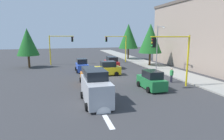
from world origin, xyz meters
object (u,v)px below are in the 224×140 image
Objects in this scene: traffic_signal_far_left at (117,44)px; tree_opposite_side at (28,42)px; street_lamp_curbside at (158,43)px; pedestrian_crossing at (172,75)px; tree_roadside_far at (128,36)px; traffic_signal_near_left at (173,51)px; traffic_signal_far_right at (60,44)px; car_red at (112,63)px; car_orange at (89,77)px; car_yellow at (107,69)px; car_green at (151,81)px; delivery_van_silver at (96,88)px; tree_roadside_mid at (150,38)px; car_blue at (82,66)px.

traffic_signal_far_left is 0.81× the size of tree_opposite_side.
street_lamp_curbside is 4.12× the size of pedestrian_crossing.
pedestrian_crossing is at bearing -6.74° from tree_roadside_far.
traffic_signal_far_right is at bearing -150.43° from traffic_signal_near_left.
car_orange is at bearing -28.80° from car_red.
car_yellow is at bearing -79.53° from street_lamp_curbside.
street_lamp_curbside is 1.81× the size of car_red.
car_green is (20.01, 8.93, -3.00)m from traffic_signal_far_right.
traffic_signal_far_left is at bearing 173.16° from car_green.
car_yellow is 0.97× the size of car_red.
car_orange is at bearing -63.66° from street_lamp_curbside.
traffic_signal_far_right reaches higher than car_green.
traffic_signal_far_right is 1.47× the size of car_yellow.
car_yellow is at bearing -133.15° from pedestrian_crossing.
traffic_signal_near_left is 1.44× the size of car_green.
car_green is (-2.51, 6.35, -0.39)m from delivery_van_silver.
traffic_signal_far_right is 0.79× the size of street_lamp_curbside.
car_orange is at bearing -113.89° from traffic_signal_near_left.
tree_roadside_mid is 1.97× the size of car_green.
car_red is (-3.88, -6.53, -3.45)m from street_lamp_curbside.
traffic_signal_near_left is 3.82m from pedestrian_crossing.
car_green is 4.15m from pedestrian_crossing.
tree_opposite_side is at bearing -141.64° from car_green.
traffic_signal_far_left reaches higher than pedestrian_crossing.
car_green and car_blue have the same top height.
car_blue is 2.16× the size of pedestrian_crossing.
delivery_van_silver is 6.26m from car_orange.
pedestrian_crossing is at bearing 43.85° from car_blue.
tree_roadside_far reaches higher than tree_roadside_mid.
delivery_van_silver is (22.52, 2.57, -2.62)m from traffic_signal_far_right.
delivery_van_silver is at bearing -3.53° from car_orange.
street_lamp_curbside is 17.54m from delivery_van_silver.
tree_roadside_far is (-6.00, 20.50, 0.90)m from tree_opposite_side.
delivery_van_silver is 14.37m from car_blue.
pedestrian_crossing is at bearing 20.20° from car_red.
traffic_signal_far_left is (-20.00, -0.02, -0.08)m from traffic_signal_near_left.
tree_opposite_side is at bearing -131.06° from car_yellow.
street_lamp_curbside reaches higher than car_yellow.
car_orange is at bearing -36.67° from car_yellow.
traffic_signal_far_right is 15.75m from tree_roadside_far.
car_yellow is at bearing 48.94° from tree_opposite_side.
car_red is at bearing -33.04° from tree_roadside_far.
tree_roadside_mid is (4.00, 21.00, 0.58)m from tree_opposite_side.
car_orange is (-6.24, 0.38, -0.39)m from delivery_van_silver.
car_green is at bearing -31.69° from street_lamp_curbside.
traffic_signal_far_left is (-0.00, 11.33, -0.04)m from traffic_signal_far_right.
car_red is (-5.49, 2.18, 0.00)m from car_yellow.
tree_roadside_far reaches higher than delivery_van_silver.
traffic_signal_far_left is 0.72× the size of tree_roadside_mid.
car_green and car_orange have the same top height.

